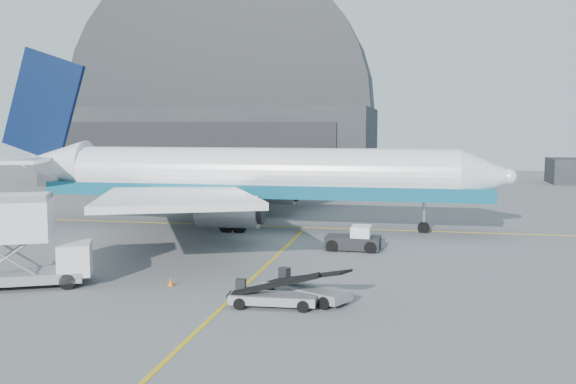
% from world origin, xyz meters
% --- Properties ---
extents(ground, '(200.00, 200.00, 0.00)m').
position_xyz_m(ground, '(0.00, 0.00, 0.00)').
color(ground, '#565659').
rests_on(ground, ground).
extents(taxi_lines, '(80.00, 42.12, 0.02)m').
position_xyz_m(taxi_lines, '(0.00, 12.67, 0.01)').
color(taxi_lines, gold).
rests_on(taxi_lines, ground).
extents(hangar, '(50.00, 28.30, 28.00)m').
position_xyz_m(hangar, '(-22.00, 64.95, 9.54)').
color(hangar, black).
rests_on(hangar, ground).
extents(airliner, '(48.12, 46.67, 16.89)m').
position_xyz_m(airliner, '(-5.90, 19.08, 4.73)').
color(airliner, white).
rests_on(airliner, ground).
extents(catering_truck, '(7.81, 5.48, 5.05)m').
position_xyz_m(catering_truck, '(-12.70, -4.56, 2.56)').
color(catering_truck, gray).
rests_on(catering_truck, ground).
extents(pushback_tug, '(4.15, 2.53, 1.88)m').
position_xyz_m(pushback_tug, '(5.29, 10.31, 0.71)').
color(pushback_tug, black).
rests_on(pushback_tug, ground).
extents(belt_loader_a, '(4.81, 1.87, 1.82)m').
position_xyz_m(belt_loader_a, '(2.52, -5.75, 0.56)').
color(belt_loader_a, gray).
rests_on(belt_loader_a, ground).
extents(belt_loader_b, '(5.13, 3.77, 1.99)m').
position_xyz_m(belt_loader_b, '(3.98, -4.12, 0.61)').
color(belt_loader_b, gray).
rests_on(belt_loader_b, ground).
extents(traffic_cone, '(0.34, 0.34, 0.49)m').
position_xyz_m(traffic_cone, '(-4.25, -2.67, 0.23)').
color(traffic_cone, '#FF6008').
rests_on(traffic_cone, ground).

